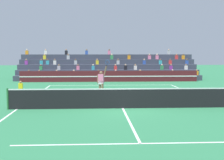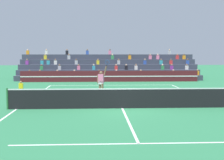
% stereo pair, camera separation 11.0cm
% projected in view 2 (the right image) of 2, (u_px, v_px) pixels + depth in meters
% --- Properties ---
extents(ground_plane, '(120.00, 120.00, 0.00)m').
position_uv_depth(ground_plane, '(122.00, 108.00, 16.39)').
color(ground_plane, '#2D7A4C').
extents(court_lines, '(11.10, 23.90, 0.01)m').
position_uv_depth(court_lines, '(122.00, 108.00, 16.39)').
color(court_lines, white).
rests_on(court_lines, ground).
extents(tennis_net, '(12.00, 0.10, 1.10)m').
position_uv_depth(tennis_net, '(122.00, 98.00, 16.34)').
color(tennis_net, '#2D6B38').
rests_on(tennis_net, ground).
extents(sponsor_banner_wall, '(18.00, 0.26, 1.10)m').
position_uv_depth(sponsor_banner_wall, '(110.00, 76.00, 31.67)').
color(sponsor_banner_wall, '#51191E').
rests_on(sponsor_banner_wall, ground).
extents(bleacher_stand, '(19.81, 4.75, 3.38)m').
position_uv_depth(bleacher_stand, '(109.00, 70.00, 35.41)').
color(bleacher_stand, '#383D4C').
rests_on(bleacher_stand, ground).
extents(ball_kid_courtside, '(0.30, 0.36, 0.84)m').
position_uv_depth(ball_kid_courtside, '(21.00, 88.00, 23.13)').
color(ball_kid_courtside, black).
rests_on(ball_kid_courtside, ground).
extents(tennis_player, '(0.86, 0.51, 2.50)m').
position_uv_depth(tennis_player, '(101.00, 82.00, 20.63)').
color(tennis_player, brown).
rests_on(tennis_player, ground).
extents(tennis_ball, '(0.07, 0.07, 0.07)m').
position_uv_depth(tennis_ball, '(115.00, 97.00, 20.60)').
color(tennis_ball, '#C6DB33').
rests_on(tennis_ball, ground).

